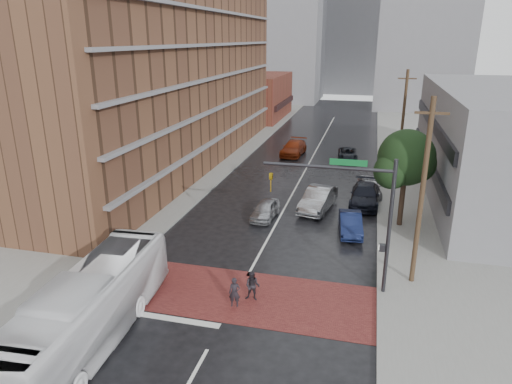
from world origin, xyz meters
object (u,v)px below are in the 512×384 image
Objects in this scene: car_parked_mid at (365,195)px; suv_travel at (348,154)px; pedestrian_b at (253,286)px; pedestrian_a at (235,292)px; car_parked_far at (369,186)px; transit_bus at (88,310)px; car_parked_near at (350,224)px; car_travel_a at (265,210)px; car_travel_b at (318,199)px; car_travel_c at (294,148)px.

suv_travel is at bearing 100.44° from car_parked_mid.
pedestrian_b is 0.37× the size of suv_travel.
pedestrian_a is 19.94m from car_parked_far.
transit_bus is 2.12× the size of car_parked_mid.
car_parked_mid reaches higher than car_parked_near.
pedestrian_a reaches higher than car_travel_a.
suv_travel is (1.28, 16.40, -0.27)m from car_travel_b.
pedestrian_b is at bearing 36.16° from transit_bus.
pedestrian_a is 1.05m from pedestrian_b.
pedestrian_b reaches higher than car_parked_far.
car_travel_b is (7.61, 18.59, -0.75)m from transit_bus.
car_parked_far is (11.38, 23.18, -0.87)m from transit_bus.
suv_travel is (2.93, 30.01, -0.19)m from pedestrian_b.
pedestrian_b reaches higher than car_travel_a.
suv_travel is 12.07m from car_parked_far.
suv_travel is at bearing 72.06° from transit_bus.
transit_bus is 16.48m from car_travel_a.
car_travel_b reaches higher than car_travel_c.
car_travel_a is 4.43m from car_travel_b.
transit_bus is at bearing -102.68° from car_travel_b.
pedestrian_a is at bearing 34.97° from transit_bus.
car_travel_c is at bearing 95.63° from pedestrian_b.
transit_bus reaches higher than car_parked_near.
car_travel_a is at bearing -82.52° from car_travel_c.
suv_travel is 20.32m from car_parked_near.
car_parked_near is 6.05m from car_parked_mid.
car_travel_b is 0.96× the size of car_travel_c.
car_parked_near is 0.95× the size of car_parked_far.
suv_travel is (6.06, -0.36, -0.20)m from car_travel_c.
suv_travel is at bearing 87.17° from car_parked_near.
transit_bus is 2.65× the size of car_parked_far.
car_parked_near is at bearing 54.05° from pedestrian_a.
pedestrian_a reaches higher than suv_travel.
pedestrian_a is 0.41× the size of car_travel_a.
transit_bus is at bearing -90.74° from car_travel_c.
car_travel_b reaches higher than pedestrian_a.
car_travel_c is (2.84, 35.34, -0.82)m from transit_bus.
car_parked_mid reaches higher than car_travel_c.
transit_bus is 7.82m from pedestrian_b.
car_travel_b is 4.08m from car_parked_mid.
car_travel_a is 0.89× the size of suv_travel.
car_parked_near is at bearing -7.14° from car_travel_a.
car_parked_mid is at bearing -104.86° from car_parked_far.
car_parked_near is at bearing -95.94° from car_parked_mid.
transit_bus is 25.84m from car_parked_far.
car_parked_near reaches higher than car_travel_a.
car_travel_a is (-1.19, 11.73, -0.12)m from pedestrian_a.
car_parked_mid is (5.12, 15.74, 0.01)m from pedestrian_b.
car_travel_b is 1.23× the size of suv_travel.
car_travel_c is at bearing 115.50° from car_travel_b.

